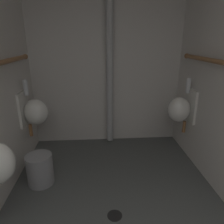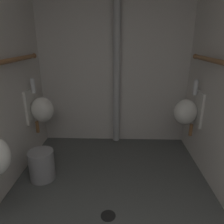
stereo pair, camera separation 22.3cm
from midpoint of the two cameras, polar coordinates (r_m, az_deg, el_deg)
name	(u,v)px [view 2 (the right image)]	position (r m, az deg, el deg)	size (l,w,h in m)	color
wall_back	(114,59)	(3.17, 2.62, 14.27)	(2.32, 0.06, 2.57)	silver
urinal_left_far	(41,109)	(2.90, -16.65, 0.81)	(0.32, 0.30, 0.76)	silver
urinal_right_mid	(187,111)	(2.90, 21.78, 0.18)	(0.32, 0.30, 0.76)	silver
standpipe_back_wall	(117,59)	(3.06, 3.44, 14.08)	(0.10, 0.10, 2.52)	#B2B2B2
floor_drain	(108,216)	(2.18, 2.21, -26.29)	(0.14, 0.14, 0.01)	black
waste_bin	(42,165)	(2.60, -16.11, -13.70)	(0.29, 0.29, 0.35)	gray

